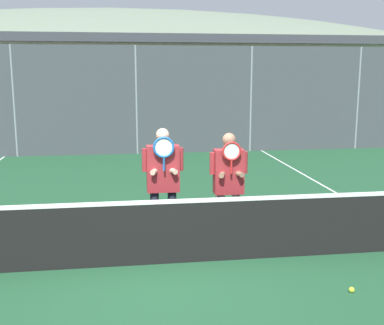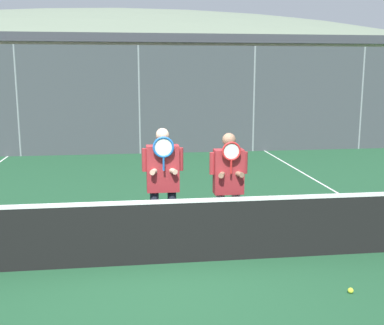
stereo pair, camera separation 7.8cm
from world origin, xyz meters
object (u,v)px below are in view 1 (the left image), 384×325
at_px(player_center_left, 229,181).
at_px(car_left_of_center, 80,117).
at_px(player_leftmost, 163,178).
at_px(tennis_ball_on_court, 352,290).
at_px(car_right_of_center, 339,116).
at_px(car_center, 212,117).

distance_m(player_center_left, car_left_of_center, 11.66).
bearing_deg(player_leftmost, tennis_ball_on_court, -41.37).
xyz_separation_m(car_left_of_center, tennis_ball_on_court, (4.20, -12.97, -0.92)).
bearing_deg(player_leftmost, car_left_of_center, 100.71).
relative_size(car_left_of_center, car_right_of_center, 1.02).
xyz_separation_m(player_center_left, car_right_of_center, (6.74, 10.78, -0.12)).
bearing_deg(car_right_of_center, car_left_of_center, 177.24).
relative_size(player_leftmost, car_right_of_center, 0.40).
bearing_deg(player_center_left, player_leftmost, 172.34).
bearing_deg(car_left_of_center, player_center_left, -74.77).
bearing_deg(player_leftmost, car_right_of_center, 54.15).
bearing_deg(car_center, car_right_of_center, -6.03).
bearing_deg(player_center_left, car_right_of_center, 58.00).
xyz_separation_m(car_left_of_center, car_center, (4.92, 0.04, -0.07)).
distance_m(player_center_left, car_center, 11.44).
distance_m(car_left_of_center, car_right_of_center, 9.81).
bearing_deg(car_left_of_center, car_right_of_center, -2.76).
bearing_deg(tennis_ball_on_court, car_left_of_center, 107.96).
xyz_separation_m(car_right_of_center, tennis_ball_on_court, (-5.59, -12.50, -0.86)).
bearing_deg(player_center_left, car_center, 80.67).
relative_size(car_left_of_center, tennis_ball_on_court, 67.94).
relative_size(player_center_left, tennis_ball_on_court, 25.47).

